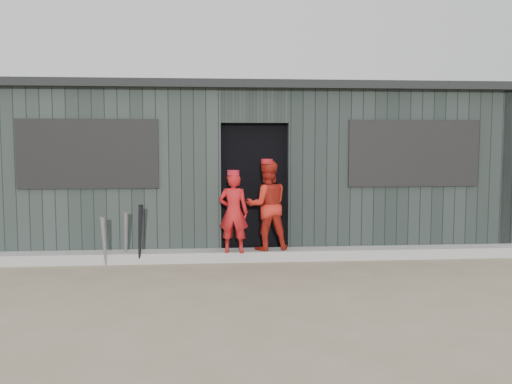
{
  "coord_description": "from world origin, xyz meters",
  "views": [
    {
      "loc": [
        -0.7,
        -6.36,
        1.72
      ],
      "look_at": [
        0.0,
        1.8,
        1.0
      ],
      "focal_mm": 40.0,
      "sensor_mm": 36.0,
      "label": 1
    }
  ],
  "objects": [
    {
      "name": "bat_left",
      "position": [
        -2.13,
        1.59,
        0.35
      ],
      "size": [
        0.08,
        0.2,
        0.71
      ],
      "primitive_type": "cone",
      "rotation": [
        0.19,
        0.0,
        -0.09
      ],
      "color": "gray",
      "rests_on": "ground"
    },
    {
      "name": "player_grey_back",
      "position": [
        0.46,
        2.49,
        0.68
      ],
      "size": [
        0.77,
        0.62,
        1.35
      ],
      "primitive_type": "imported",
      "rotation": [
        0.0,
        0.0,
        3.48
      ],
      "color": "#A2A2A2",
      "rests_on": "ground"
    },
    {
      "name": "curb",
      "position": [
        0.0,
        1.82,
        0.07
      ],
      "size": [
        8.0,
        0.36,
        0.15
      ],
      "primitive_type": "cube",
      "color": "gray",
      "rests_on": "ground"
    },
    {
      "name": "ground",
      "position": [
        0.0,
        0.0,
        0.0
      ],
      "size": [
        80.0,
        80.0,
        0.0
      ],
      "primitive_type": "plane",
      "color": "#766751",
      "rests_on": "ground"
    },
    {
      "name": "bat_mid",
      "position": [
        -1.85,
        1.73,
        0.38
      ],
      "size": [
        0.12,
        0.28,
        0.75
      ],
      "primitive_type": "cone",
      "rotation": [
        0.27,
        0.0,
        0.21
      ],
      "color": "gray",
      "rests_on": "ground"
    },
    {
      "name": "dugout",
      "position": [
        -0.0,
        3.5,
        1.29
      ],
      "size": [
        8.3,
        3.3,
        2.62
      ],
      "color": "black",
      "rests_on": "ground"
    },
    {
      "name": "player_red_left",
      "position": [
        -0.33,
        1.65,
        0.72
      ],
      "size": [
        0.46,
        0.34,
        1.15
      ],
      "primitive_type": "imported",
      "rotation": [
        0.0,
        0.0,
        2.98
      ],
      "color": "#AD1518",
      "rests_on": "curb"
    },
    {
      "name": "bat_right",
      "position": [
        -1.64,
        1.59,
        0.43
      ],
      "size": [
        0.14,
        0.24,
        0.86
      ],
      "primitive_type": "cone",
      "rotation": [
        0.19,
        0.0,
        0.34
      ],
      "color": "black",
      "rests_on": "ground"
    },
    {
      "name": "player_red_right",
      "position": [
        0.16,
        1.83,
        0.8
      ],
      "size": [
        0.69,
        0.57,
        1.3
      ],
      "primitive_type": "imported",
      "rotation": [
        0.0,
        0.0,
        3.27
      ],
      "color": "#B12115",
      "rests_on": "curb"
    }
  ]
}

